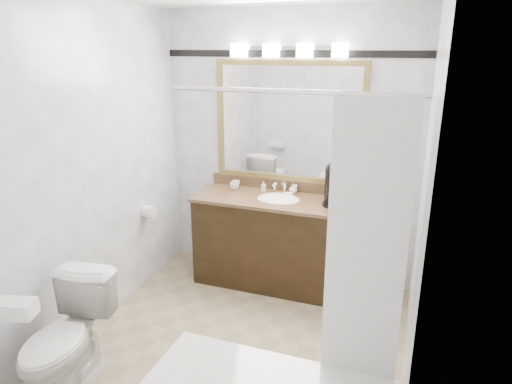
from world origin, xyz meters
TOP-DOWN VIEW (x-y plane):
  - room at (0.00, 0.00)m, footprint 2.42×2.62m
  - vanity at (0.00, 1.02)m, footprint 1.53×0.58m
  - mirror at (0.00, 1.28)m, footprint 1.40×0.04m
  - vanity_light_bar at (0.00, 1.23)m, footprint 1.02×0.14m
  - accent_stripe at (0.00, 1.29)m, footprint 2.40×0.01m
  - tp_roll at (-1.14, 0.66)m, footprint 0.11×0.12m
  - toilet at (-0.85, -0.81)m, footprint 0.51×0.78m
  - tissue_box at (-0.85, -1.12)m, footprint 0.25×0.18m
  - coffee_maker at (0.49, 1.05)m, footprint 0.19×0.24m
  - cup_left at (-0.48, 1.14)m, footprint 0.11×0.11m
  - cup_right at (-0.49, 1.19)m, footprint 0.08×0.08m
  - soap_bottle_a at (-0.20, 1.17)m, footprint 0.06×0.06m
  - soap_bottle_b at (0.08, 1.20)m, footprint 0.09×0.09m
  - soap_bar at (0.06, 1.13)m, footprint 0.08×0.06m

SIDE VIEW (x-z plane):
  - toilet at x=-0.85m, z-range 0.00..0.74m
  - vanity at x=0.00m, z-range -0.04..0.93m
  - tp_roll at x=-1.14m, z-range 0.64..0.76m
  - tissue_box at x=-0.85m, z-range 0.74..0.83m
  - soap_bar at x=0.06m, z-range 0.85..0.87m
  - cup_left at x=-0.48m, z-range 0.85..0.92m
  - cup_right at x=-0.49m, z-range 0.85..0.92m
  - soap_bottle_b at x=0.08m, z-range 0.85..0.95m
  - soap_bottle_a at x=-0.20m, z-range 0.85..0.95m
  - coffee_maker at x=0.49m, z-range 0.86..1.23m
  - room at x=0.00m, z-range -0.01..2.51m
  - mirror at x=0.00m, z-range 0.95..2.05m
  - accent_stripe at x=0.00m, z-range 2.07..2.13m
  - vanity_light_bar at x=0.00m, z-range 2.07..2.19m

